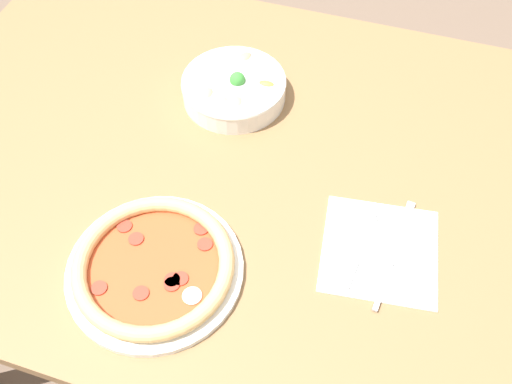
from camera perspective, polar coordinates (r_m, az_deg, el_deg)
ground_plane at (r=1.74m, az=-2.82°, el=-11.85°), size 8.00×8.00×0.00m
dining_table at (r=1.18m, az=-4.05°, el=1.15°), size 1.27×0.97×0.74m
pizza at (r=0.96m, az=-10.07°, el=-7.38°), size 0.29×0.29×0.04m
bowl at (r=1.19m, az=-2.22°, el=10.40°), size 0.21×0.21×0.07m
napkin at (r=1.00m, az=12.27°, el=-5.71°), size 0.22×0.22×0.00m
fork at (r=0.99m, az=10.64°, el=-5.28°), size 0.03×0.18×0.00m
knife at (r=0.99m, az=13.51°, el=-6.41°), size 0.04×0.23×0.01m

